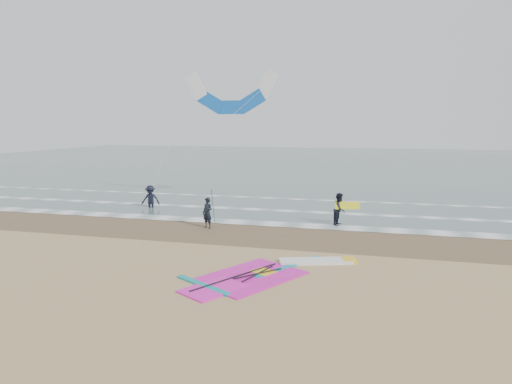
% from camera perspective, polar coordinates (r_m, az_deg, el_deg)
% --- Properties ---
extents(ground, '(120.00, 120.00, 0.00)m').
position_cam_1_polar(ground, '(16.63, -4.05, -10.02)').
color(ground, tan).
rests_on(ground, ground).
extents(sea_water, '(120.00, 80.00, 0.02)m').
position_cam_1_polar(sea_water, '(63.36, 9.86, 3.60)').
color(sea_water, '#47605E').
rests_on(sea_water, ground).
extents(wet_sand_band, '(120.00, 5.00, 0.01)m').
position_cam_1_polar(wet_sand_band, '(22.18, 0.88, -5.26)').
color(wet_sand_band, brown).
rests_on(wet_sand_band, ground).
extents(foam_waterline, '(120.00, 9.15, 0.02)m').
position_cam_1_polar(foam_waterline, '(26.41, 3.15, -2.98)').
color(foam_waterline, white).
rests_on(foam_waterline, ground).
extents(windsurf_rig, '(6.04, 5.72, 0.15)m').
position_cam_1_polar(windsurf_rig, '(16.50, 1.78, -10.01)').
color(windsurf_rig, white).
rests_on(windsurf_rig, ground).
extents(person_standing, '(0.68, 0.57, 1.59)m').
position_cam_1_polar(person_standing, '(23.35, -6.08, -2.62)').
color(person_standing, black).
rests_on(person_standing, ground).
extents(person_walking, '(0.84, 0.97, 1.71)m').
position_cam_1_polar(person_walking, '(24.31, 10.41, -2.12)').
color(person_walking, black).
rests_on(person_walking, ground).
extents(person_wading, '(1.27, 0.87, 1.81)m').
position_cam_1_polar(person_wading, '(29.50, -13.07, -0.25)').
color(person_wading, black).
rests_on(person_wading, ground).
extents(held_pole, '(0.17, 0.86, 1.82)m').
position_cam_1_polar(held_pole, '(23.18, -5.40, -1.76)').
color(held_pole, black).
rests_on(held_pole, ground).
extents(carried_kiteboard, '(1.30, 0.51, 0.39)m').
position_cam_1_polar(carried_kiteboard, '(24.15, 11.35, -1.67)').
color(carried_kiteboard, yellow).
rests_on(carried_kiteboard, ground).
extents(surf_kite, '(7.47, 3.99, 7.61)m').
position_cam_1_polar(surf_kite, '(31.25, -3.19, 11.84)').
color(surf_kite, white).
rests_on(surf_kite, ground).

